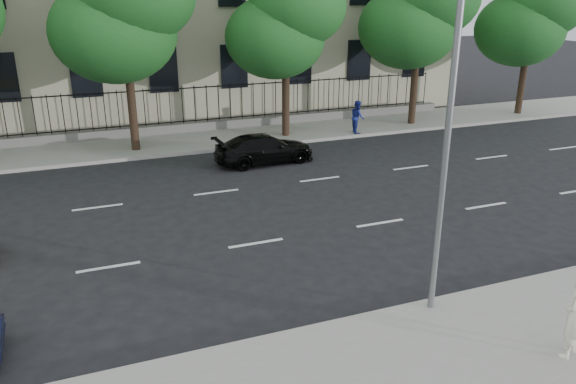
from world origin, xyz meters
name	(u,v)px	position (x,y,z in m)	size (l,w,h in m)	color
ground	(288,284)	(0.00, 0.00, 0.00)	(120.00, 120.00, 0.00)	black
near_sidewalk	(368,384)	(0.00, -4.00, 0.07)	(60.00, 4.00, 0.15)	gray
far_sidewalk	(179,142)	(0.00, 14.00, 0.07)	(60.00, 4.00, 0.15)	gray
lane_markings	(234,215)	(0.00, 4.75, 0.01)	(49.60, 4.62, 0.01)	silver
iron_fence	(171,122)	(0.00, 15.70, 0.65)	(30.00, 0.50, 2.20)	slate
street_light	(437,75)	(2.50, -1.77, 5.15)	(0.25, 3.32, 8.05)	slate
tree_d	(285,10)	(5.04, 13.36, 5.84)	(5.34, 4.94, 8.84)	#382619
tree_e	(419,1)	(12.04, 13.36, 6.20)	(5.71, 5.31, 9.46)	#382619
tree_f	(531,6)	(19.04, 13.36, 5.88)	(5.52, 5.12, 9.01)	#382619
black_sedan	(264,149)	(2.75, 9.76, 0.60)	(1.67, 4.12, 1.19)	black
woman_near	(575,316)	(3.95, -4.72, 1.01)	(0.63, 0.41, 1.73)	white
pedestrian_far	(357,117)	(8.39, 12.40, 0.93)	(0.76, 0.59, 1.57)	navy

